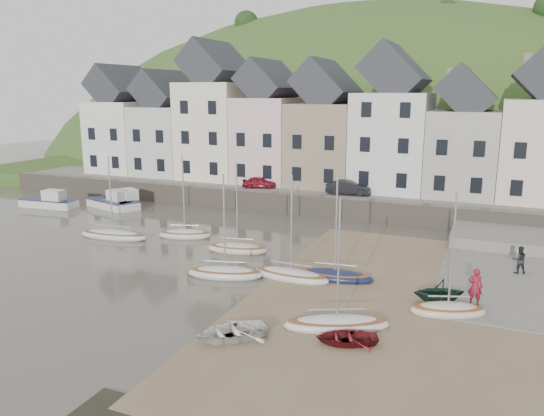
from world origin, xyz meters
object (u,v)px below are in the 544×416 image
at_px(person_red, 475,287).
at_px(car_left, 259,182).
at_px(rowboat_green, 439,292).
at_px(rowboat_white, 232,331).
at_px(rowboat_red, 346,337).
at_px(person_dark, 519,260).
at_px(car_right, 348,187).
at_px(sailboat_0, 113,235).

bearing_deg(person_red, car_left, -47.37).
height_order(rowboat_green, person_red, person_red).
bearing_deg(rowboat_white, rowboat_red, 63.01).
height_order(rowboat_white, person_red, person_red).
height_order(person_dark, car_left, car_left).
xyz_separation_m(person_red, car_right, (-11.41, 18.26, 1.17)).
xyz_separation_m(rowboat_white, person_dark, (11.78, 14.02, 0.55)).
height_order(rowboat_red, car_left, car_left).
relative_size(car_left, car_right, 0.81).
height_order(sailboat_0, car_right, sailboat_0).
height_order(person_red, car_right, car_right).
xyz_separation_m(rowboat_red, person_red, (4.86, 6.42, 0.75)).
distance_m(rowboat_red, person_dark, 14.36).
bearing_deg(car_right, car_left, 83.79).
bearing_deg(rowboat_red, person_dark, 128.60).
relative_size(sailboat_0, car_right, 1.59).
height_order(rowboat_red, person_dark, person_dark).
relative_size(rowboat_green, rowboat_red, 0.96).
bearing_deg(rowboat_green, car_right, -177.58).
height_order(sailboat_0, car_left, sailboat_0).
bearing_deg(sailboat_0, rowboat_white, -35.34).
distance_m(sailboat_0, car_left, 16.10).
xyz_separation_m(sailboat_0, person_dark, (27.32, 3.01, 0.69)).
bearing_deg(sailboat_0, car_right, 47.96).
bearing_deg(person_red, rowboat_white, 34.53).
distance_m(rowboat_white, person_dark, 18.32).
bearing_deg(rowboat_white, person_dark, 95.01).
height_order(rowboat_red, car_right, car_right).
distance_m(rowboat_white, car_right, 26.35).
distance_m(person_red, car_left, 27.22).
bearing_deg(rowboat_red, rowboat_white, -93.97).
bearing_deg(rowboat_green, rowboat_white, -71.63).
bearing_deg(rowboat_red, sailboat_0, -137.03).
height_order(rowboat_white, person_dark, person_dark).
bearing_deg(car_right, sailboat_0, 131.75).
relative_size(person_red, car_right, 0.48).
height_order(rowboat_white, car_right, car_right).
distance_m(rowboat_green, person_red, 1.77).
bearing_deg(car_right, rowboat_white, 177.79).
bearing_deg(person_dark, sailboat_0, -9.47).
height_order(person_red, person_dark, person_red).
distance_m(sailboat_0, person_red, 25.32).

